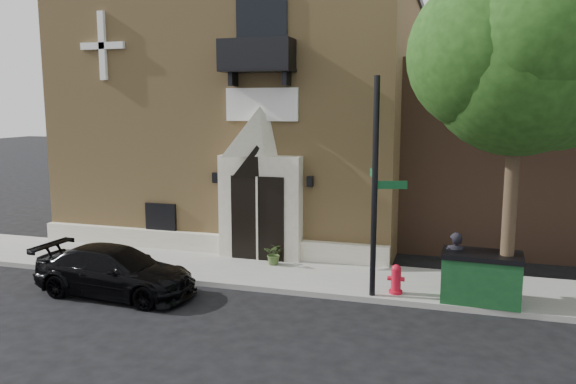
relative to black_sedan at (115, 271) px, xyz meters
name	(u,v)px	position (x,y,z in m)	size (l,w,h in m)	color
ground	(262,292)	(3.58, 1.24, -0.63)	(120.00, 120.00, 0.00)	black
sidewalk	(313,277)	(4.58, 2.74, -0.55)	(42.00, 3.00, 0.15)	gray
church	(256,111)	(0.60, 9.19, 4.01)	(12.20, 11.01, 9.30)	tan
street_tree_left	(521,61)	(9.61, 1.59, 5.24)	(4.97, 4.38, 7.77)	#38281C
black_sedan	(115,271)	(0.00, 0.00, 0.00)	(1.76, 4.33, 1.26)	black
street_sign	(375,188)	(6.47, 1.46, 2.26)	(1.00, 0.84, 5.43)	black
fire_hydrant	(396,279)	(7.01, 1.76, -0.11)	(0.43, 0.34, 0.75)	red
dumpster	(481,277)	(9.04, 1.74, 0.14)	(1.92, 1.15, 1.22)	#103B1B
planter	(274,254)	(3.25, 3.34, -0.15)	(0.59, 0.51, 0.66)	#415A29
pedestrian_near	(454,264)	(8.40, 1.94, 0.34)	(0.60, 0.39, 1.64)	black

